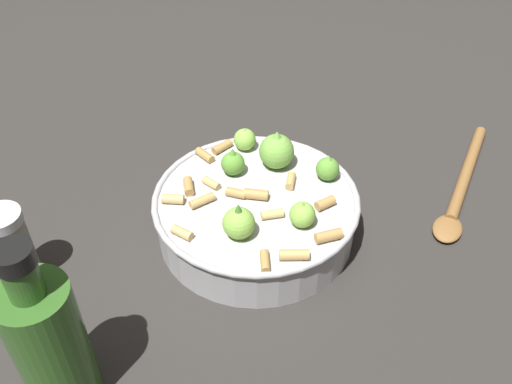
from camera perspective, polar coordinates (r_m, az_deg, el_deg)
ground_plane at (r=0.71m, az=-0.00°, el=-3.98°), size 2.40×2.40×0.00m
cooking_pan at (r=0.69m, az=0.08°, el=-1.86°), size 0.25×0.25×0.11m
pepper_shaker at (r=0.68m, az=-23.60°, el=-5.13°), size 0.05×0.05×0.10m
olive_oil_bottle at (r=0.54m, az=-20.28°, el=-14.12°), size 0.06×0.06×0.20m
wooden_spoon at (r=0.81m, az=20.19°, el=0.52°), size 0.05×0.26×0.02m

